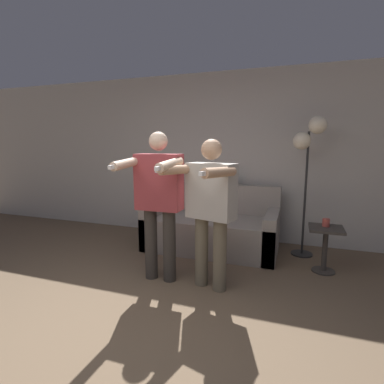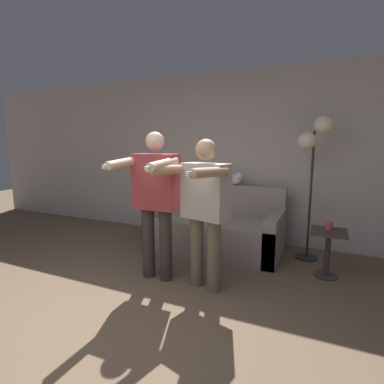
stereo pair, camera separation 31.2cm
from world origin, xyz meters
name	(u,v)px [view 1 (the left image)]	position (x,y,z in m)	size (l,w,h in m)	color
ground_plane	(96,352)	(0.00, 0.00, 0.00)	(16.00, 16.00, 0.00)	brown
wall_back	(211,157)	(0.00, 3.04, 1.30)	(10.00, 0.05, 2.60)	#B7B2A8
couch	(212,229)	(0.20, 2.42, 0.29)	(1.85, 0.90, 0.90)	gray
person_left	(159,196)	(-0.07, 1.24, 0.95)	(0.57, 0.68, 1.63)	#38332D
person_right	(210,204)	(0.50, 1.24, 0.91)	(0.67, 0.78, 1.56)	#6B604C
cat	(226,179)	(0.32, 2.76, 0.99)	(0.47, 0.13, 0.20)	silver
floor_lamp	(309,144)	(1.45, 2.59, 1.50)	(0.41, 0.29, 1.86)	black
side_table	(325,241)	(1.68, 2.08, 0.38)	(0.38, 0.38, 0.54)	#38332D
cup	(326,223)	(1.68, 2.13, 0.59)	(0.08, 0.08, 0.09)	#B7473D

